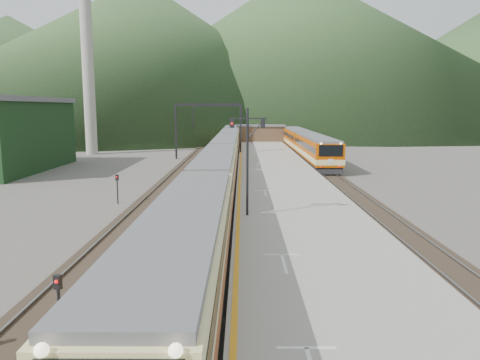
{
  "coord_description": "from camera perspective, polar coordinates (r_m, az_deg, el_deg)",
  "views": [
    {
      "loc": [
        2.09,
        -12.42,
        7.32
      ],
      "look_at": [
        1.91,
        22.04,
        2.0
      ],
      "focal_mm": 35.0,
      "sensor_mm": 36.0,
      "label": 1
    }
  ],
  "objects": [
    {
      "name": "short_signal_a",
      "position": [
        15.86,
        -21.22,
        -13.51
      ],
      "size": [
        0.26,
        0.21,
        2.27
      ],
      "color": "black",
      "rests_on": "ground"
    },
    {
      "name": "hill_d",
      "position": [
        281.12,
        -26.05,
        12.03
      ],
      "size": [
        200.0,
        200.0,
        55.0
      ],
      "primitive_type": "cone",
      "color": "#264121",
      "rests_on": "ground"
    },
    {
      "name": "signal_mast",
      "position": [
        27.33,
        0.91,
        3.66
      ],
      "size": [
        2.2,
        0.34,
        6.32
      ],
      "color": "black",
      "rests_on": "platform"
    },
    {
      "name": "hill_a",
      "position": [
        207.99,
        -11.77,
        14.86
      ],
      "size": [
        180.0,
        180.0,
        60.0
      ],
      "primitive_type": "cone",
      "color": "#264121",
      "rests_on": "ground"
    },
    {
      "name": "platform",
      "position": [
        51.0,
        4.25,
        1.07
      ],
      "size": [
        8.0,
        100.0,
        1.0
      ],
      "primitive_type": "cube",
      "color": "gray",
      "rests_on": "ground"
    },
    {
      "name": "track_second",
      "position": [
        53.75,
        10.39,
        0.88
      ],
      "size": [
        2.6,
        200.0,
        0.23
      ],
      "color": "black",
      "rests_on": "ground"
    },
    {
      "name": "main_train",
      "position": [
        57.11,
        -1.8,
        3.44
      ],
      "size": [
        2.92,
        100.04,
        3.56
      ],
      "color": "#E1D385",
      "rests_on": "track_main"
    },
    {
      "name": "gantry_near",
      "position": [
        67.62,
        -3.92,
        7.29
      ],
      "size": [
        9.55,
        0.25,
        8.0
      ],
      "color": "black",
      "rests_on": "ground"
    },
    {
      "name": "station_shed",
      "position": [
        90.61,
        2.54,
        5.77
      ],
      "size": [
        9.4,
        4.4,
        3.1
      ],
      "color": "brown",
      "rests_on": "platform"
    },
    {
      "name": "hill_c",
      "position": [
        247.84,
        26.74,
        11.95
      ],
      "size": [
        160.0,
        160.0,
        50.0
      ],
      "primitive_type": "cone",
      "color": "#264121",
      "rests_on": "ground"
    },
    {
      "name": "short_signal_b",
      "position": [
        43.04,
        -5.55,
        0.92
      ],
      "size": [
        0.25,
        0.21,
        2.27
      ],
      "color": "black",
      "rests_on": "ground"
    },
    {
      "name": "smokestack",
      "position": [
        78.6,
        -18.1,
        13.96
      ],
      "size": [
        1.8,
        1.8,
        30.0
      ],
      "primitive_type": "cylinder",
      "color": "#9E998E",
      "rests_on": "ground"
    },
    {
      "name": "hill_b",
      "position": [
        245.88,
        7.09,
        15.77
      ],
      "size": [
        220.0,
        220.0,
        75.0
      ],
      "primitive_type": "cone",
      "color": "#264121",
      "rests_on": "ground"
    },
    {
      "name": "gantry_far",
      "position": [
        92.57,
        -2.78,
        7.7
      ],
      "size": [
        9.55,
        0.25,
        8.0
      ],
      "color": "black",
      "rests_on": "ground"
    },
    {
      "name": "track_main",
      "position": [
        52.96,
        -1.96,
        0.9
      ],
      "size": [
        2.6,
        200.0,
        0.23
      ],
      "color": "black",
      "rests_on": "ground"
    },
    {
      "name": "second_train",
      "position": [
        71.66,
        7.88,
        4.54
      ],
      "size": [
        3.11,
        42.39,
        3.8
      ],
      "color": "#B34400",
      "rests_on": "track_second"
    },
    {
      "name": "track_far",
      "position": [
        53.39,
        -7.33,
        0.9
      ],
      "size": [
        2.6,
        200.0,
        0.23
      ],
      "color": "black",
      "rests_on": "ground"
    },
    {
      "name": "short_signal_c",
      "position": [
        37.12,
        -14.74,
        -0.59
      ],
      "size": [
        0.26,
        0.22,
        2.27
      ],
      "color": "black",
      "rests_on": "ground"
    }
  ]
}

